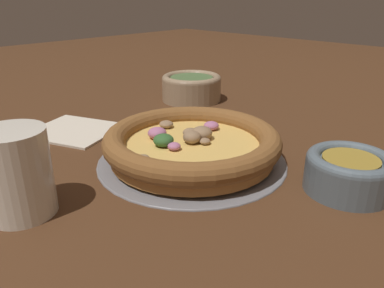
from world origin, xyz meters
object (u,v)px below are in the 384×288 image
bowl_near (349,171)px  napkin (74,129)px  pizza (192,143)px  drinking_cup (17,173)px  bowl_far (192,86)px  pizza_tray (192,159)px  fork (36,139)px

bowl_near → napkin: (-0.45, -0.13, -0.02)m
pizza → drinking_cup: drinking_cup is taller
pizza → bowl_far: (-0.24, 0.25, 0.00)m
pizza_tray → bowl_far: (-0.24, 0.25, 0.03)m
pizza → bowl_near: same height
bowl_near → napkin: bowl_near is taller
bowl_near → napkin: 0.47m
pizza_tray → bowl_near: bowl_near is taller
drinking_cup → bowl_near: bearing=51.3°
bowl_near → bowl_far: size_ratio=0.80×
pizza_tray → bowl_far: bearing=134.1°
fork → pizza_tray: bearing=97.8°
pizza_tray → bowl_near: 0.22m
napkin → fork: 0.07m
bowl_far → drinking_cup: drinking_cup is taller
pizza_tray → napkin: size_ratio=1.55×
bowl_far → napkin: size_ratio=0.75×
pizza_tray → bowl_near: size_ratio=2.60×
napkin → fork: napkin is taller
pizza → napkin: bearing=-166.5°
bowl_far → napkin: 0.31m
pizza → fork: bearing=-153.8°
pizza → fork: size_ratio=1.46×
pizza → napkin: (-0.24, -0.06, -0.02)m
pizza_tray → drinking_cup: bearing=-100.2°
pizza_tray → napkin: same height
pizza_tray → napkin: 0.25m
pizza_tray → bowl_near: (0.21, 0.07, 0.02)m
bowl_near → drinking_cup: (-0.25, -0.31, 0.02)m
drinking_cup → fork: (-0.21, 0.11, -0.05)m
drinking_cup → pizza: bearing=80.0°
pizza_tray → napkin: (-0.25, -0.06, 0.00)m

